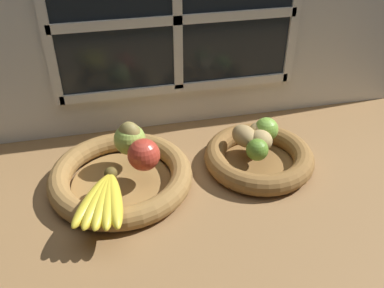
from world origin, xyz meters
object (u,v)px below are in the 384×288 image
at_px(apple_green_back, 130,139).
at_px(lime_near, 257,149).
at_px(apple_red_right, 144,155).
at_px(potato_large, 261,140).
at_px(pear_brown, 130,138).
at_px(potato_back, 262,131).
at_px(lime_far, 266,129).
at_px(fruit_bowl_left, 121,177).
at_px(fruit_bowl_right, 259,157).
at_px(potato_oblong, 245,136).
at_px(banana_bunch_front, 104,199).

xyz_separation_m(apple_green_back, lime_near, (0.29, -0.09, -0.01)).
height_order(apple_red_right, apple_green_back, apple_green_back).
distance_m(apple_green_back, potato_large, 0.32).
distance_m(pear_brown, potato_back, 0.33).
height_order(potato_large, lime_far, lime_far).
bearing_deg(fruit_bowl_left, fruit_bowl_right, -0.00).
bearing_deg(fruit_bowl_right, pear_brown, 170.27).
xyz_separation_m(potato_oblong, potato_large, (0.03, -0.03, -0.00)).
bearing_deg(banana_bunch_front, apple_red_right, 47.56).
bearing_deg(lime_near, apple_green_back, 162.79).
distance_m(banana_bunch_front, lime_far, 0.44).
xyz_separation_m(fruit_bowl_left, apple_green_back, (0.03, 0.05, 0.07)).
bearing_deg(lime_far, banana_bunch_front, -159.27).
bearing_deg(lime_near, potato_oblong, 98.65).
relative_size(apple_red_right, lime_near, 1.41).
relative_size(banana_bunch_front, potato_back, 2.66).
height_order(apple_red_right, banana_bunch_front, apple_red_right).
relative_size(apple_green_back, potato_oblong, 0.99).
xyz_separation_m(fruit_bowl_right, apple_green_back, (-0.31, 0.05, 0.07)).
distance_m(potato_back, lime_far, 0.01).
bearing_deg(potato_oblong, potato_large, -37.87).
height_order(apple_green_back, potato_oblong, apple_green_back).
xyz_separation_m(potato_large, potato_back, (0.02, 0.04, -0.00)).
distance_m(potato_large, lime_far, 0.04).
bearing_deg(apple_red_right, fruit_bowl_left, 166.20).
bearing_deg(lime_near, potato_large, 56.31).
distance_m(lime_near, lime_far, 0.09).
bearing_deg(pear_brown, apple_green_back, 121.92).
relative_size(potato_oblong, potato_large, 1.28).
bearing_deg(potato_back, pear_brown, 177.62).
distance_m(fruit_bowl_left, apple_red_right, 0.09).
bearing_deg(potato_back, banana_bunch_front, -158.26).
bearing_deg(lime_far, apple_green_back, 176.72).
bearing_deg(fruit_bowl_right, lime_far, 52.13).
relative_size(banana_bunch_front, lime_far, 3.03).
relative_size(apple_green_back, banana_bunch_front, 0.41).
xyz_separation_m(pear_brown, lime_far, (0.34, -0.02, -0.01)).
relative_size(banana_bunch_front, potato_oblong, 2.39).
relative_size(potato_oblong, lime_near, 1.45).
distance_m(fruit_bowl_left, potato_back, 0.37).
height_order(potato_back, lime_far, lime_far).
height_order(fruit_bowl_right, potato_large, potato_large).
relative_size(fruit_bowl_left, potato_back, 4.90).
distance_m(fruit_bowl_right, lime_far, 0.07).
bearing_deg(fruit_bowl_right, potato_large, 14.04).
relative_size(apple_red_right, potato_large, 1.25).
distance_m(fruit_bowl_right, pear_brown, 0.33).
relative_size(banana_bunch_front, lime_near, 3.46).
bearing_deg(fruit_bowl_left, pear_brown, 58.87).
xyz_separation_m(apple_green_back, potato_large, (0.31, -0.05, -0.01)).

